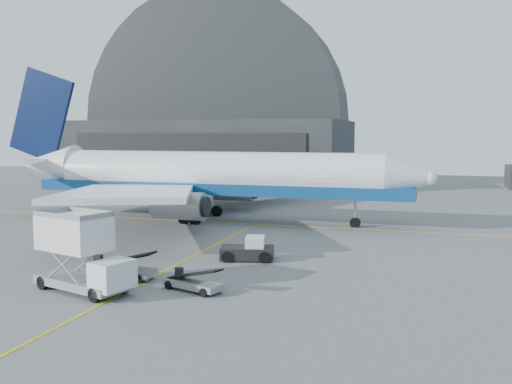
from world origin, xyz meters
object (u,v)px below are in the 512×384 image
(airliner, at_px, (201,176))
(belt_loader_a, at_px, (119,270))
(pushback_tug, at_px, (249,251))
(belt_loader_b, at_px, (192,283))
(catering_truck, at_px, (81,254))

(airliner, bearing_deg, belt_loader_a, -79.65)
(pushback_tug, height_order, belt_loader_a, belt_loader_a)
(airliner, bearing_deg, pushback_tug, -57.34)
(airliner, relative_size, pushback_tug, 11.39)
(belt_loader_b, bearing_deg, catering_truck, -142.97)
(pushback_tug, bearing_deg, catering_truck, -135.42)
(catering_truck, height_order, pushback_tug, catering_truck)
(airliner, xyz_separation_m, catering_truck, (4.12, -29.19, -2.63))
(belt_loader_a, relative_size, belt_loader_b, 1.19)
(catering_truck, relative_size, belt_loader_a, 1.40)
(belt_loader_b, bearing_deg, belt_loader_a, -173.11)
(airliner, xyz_separation_m, belt_loader_b, (10.66, -27.05, -4.50))
(airliner, height_order, belt_loader_b, airliner)
(catering_truck, height_order, belt_loader_b, catering_truck)
(pushback_tug, bearing_deg, airliner, 109.71)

